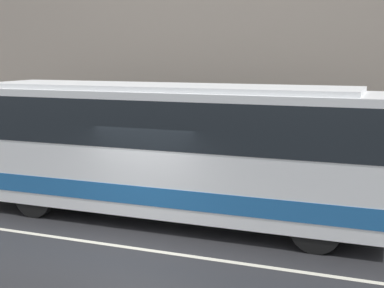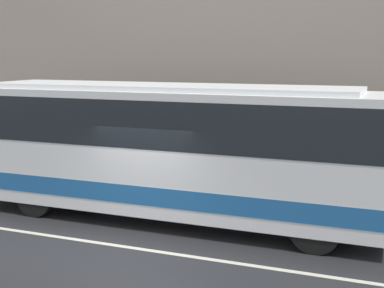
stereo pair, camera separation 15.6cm
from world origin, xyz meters
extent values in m
plane|color=#262628|center=(0.00, 0.00, 0.00)|extent=(60.00, 60.00, 0.00)
cube|color=gray|center=(0.00, 5.30, 0.09)|extent=(60.00, 2.60, 0.18)
cube|color=gray|center=(0.00, 6.75, 5.49)|extent=(60.00, 0.30, 10.97)
cube|color=#2D2B28|center=(0.00, 6.59, 1.37)|extent=(60.00, 0.06, 2.74)
cube|color=beige|center=(0.00, 0.00, 0.00)|extent=(54.00, 0.14, 0.01)
cube|color=white|center=(-0.04, 2.28, 1.83)|extent=(11.20, 2.55, 2.96)
cube|color=#1E5999|center=(-0.04, 2.28, 0.90)|extent=(11.14, 2.58, 0.45)
cube|color=black|center=(-0.04, 2.28, 2.57)|extent=(10.86, 2.57, 1.13)
cube|color=white|center=(-0.04, 2.28, 3.37)|extent=(9.52, 2.17, 0.12)
cylinder|color=black|center=(3.96, 1.17, 0.55)|extent=(1.09, 0.28, 1.09)
cylinder|color=black|center=(3.96, 3.40, 0.55)|extent=(1.09, 0.28, 1.09)
cylinder|color=black|center=(-3.24, 1.17, 0.55)|extent=(1.09, 0.28, 1.09)
cylinder|color=black|center=(-3.24, 3.40, 0.55)|extent=(1.09, 0.28, 1.09)
camera|label=1|loc=(5.38, -9.92, 4.17)|focal=50.00mm
camera|label=2|loc=(5.53, -9.86, 4.17)|focal=50.00mm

